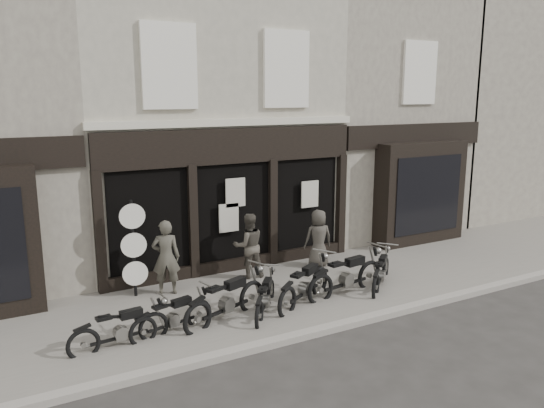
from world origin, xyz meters
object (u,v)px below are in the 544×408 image
motorcycle_4 (305,288)px  motorcycle_0 (121,332)px  motorcycle_6 (381,275)px  man_centre (249,246)px  motorcycle_1 (173,319)px  motorcycle_2 (227,304)px  motorcycle_3 (265,300)px  motorcycle_5 (347,279)px  man_left (166,257)px  man_right (318,238)px  advert_sign_post (134,253)px

motorcycle_4 → motorcycle_0: bearing=152.8°
motorcycle_6 → man_centre: (-2.58, 2.13, 0.58)m
motorcycle_1 → motorcycle_0: bearing=173.4°
motorcycle_2 → motorcycle_4: (1.93, 0.00, -0.01)m
motorcycle_3 → motorcycle_5: (2.22, 0.05, 0.09)m
motorcycle_1 → motorcycle_3: (2.07, -0.03, 0.01)m
man_left → man_centre: bearing=-158.2°
motorcycle_1 → motorcycle_6: bearing=-13.3°
motorcycle_4 → motorcycle_6: (2.20, -0.04, -0.05)m
man_centre → man_right: (2.05, -0.13, -0.05)m
motorcycle_5 → man_right: bearing=67.3°
motorcycle_2 → man_left: bearing=87.9°
motorcycle_2 → motorcycle_4: motorcycle_2 is taller
motorcycle_4 → motorcycle_5: motorcycle_5 is taller
motorcycle_1 → motorcycle_6: size_ratio=1.11×
motorcycle_3 → man_left: (-1.54, 2.06, 0.64)m
man_right → motorcycle_3: bearing=48.4°
motorcycle_4 → man_centre: man_centre is taller
motorcycle_2 → man_centre: bearing=33.1°
man_right → advert_sign_post: size_ratio=0.66×
motorcycle_0 → man_centre: 4.45m
motorcycle_0 → motorcycle_5: bearing=-3.5°
motorcycle_4 → man_right: (1.67, 1.96, 0.48)m
motorcycle_2 → man_centre: size_ratio=1.31×
motorcycle_2 → motorcycle_6: bearing=-20.9°
motorcycle_4 → motorcycle_2: bearing=150.7°
motorcycle_1 → motorcycle_3: bearing=-14.2°
motorcycle_4 → motorcycle_6: 2.20m
motorcycle_4 → man_left: size_ratio=1.16×
motorcycle_0 → man_left: 2.75m
motorcycle_6 → man_left: 5.24m
motorcycle_1 → man_right: size_ratio=1.17×
man_right → motorcycle_1: bearing=34.3°
motorcycle_1 → man_centre: man_centre is taller
motorcycle_2 → motorcycle_6: 4.13m
motorcycle_5 → man_left: (-3.76, 2.00, 0.56)m
motorcycle_5 → motorcycle_1: bearing=171.9°
man_right → advert_sign_post: (-4.96, 0.20, 0.26)m
motorcycle_3 → man_left: bearing=75.6°
motorcycle_2 → motorcycle_5: bearing=-20.7°
motorcycle_4 → motorcycle_6: motorcycle_4 is taller
advert_sign_post → motorcycle_0: bearing=-103.1°
motorcycle_0 → man_right: 6.25m
man_right → man_centre: bearing=8.1°
motorcycle_4 → motorcycle_5: 1.16m
motorcycle_2 → man_left: man_left is taller
motorcycle_1 → man_left: (0.53, 2.03, 0.65)m
motorcycle_4 → man_right: man_right is taller
motorcycle_0 → motorcycle_2: (2.25, 0.16, 0.07)m
motorcycle_0 → motorcycle_6: bearing=-4.0°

